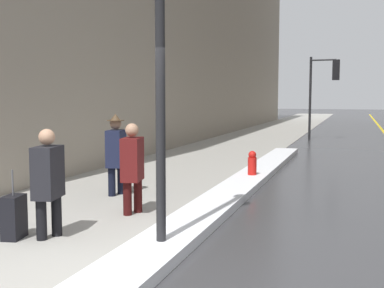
{
  "coord_description": "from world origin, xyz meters",
  "views": [
    {
      "loc": [
        2.46,
        -4.42,
        1.91
      ],
      "look_at": [
        -0.4,
        4.0,
        1.05
      ],
      "focal_mm": 45.0,
      "sensor_mm": 36.0,
      "label": 1
    }
  ],
  "objects_px": {
    "traffic_light_near": "(326,80)",
    "fire_hydrant": "(252,166)",
    "pedestrian_trailing": "(48,178)",
    "rolling_suitcase": "(14,217)",
    "pedestrian_nearside": "(132,164)",
    "pedestrian_in_fedora": "(116,151)"
  },
  "relations": [
    {
      "from": "traffic_light_near",
      "to": "fire_hydrant",
      "type": "relative_size",
      "value": 5.34
    },
    {
      "from": "pedestrian_trailing",
      "to": "rolling_suitcase",
      "type": "height_order",
      "value": "pedestrian_trailing"
    },
    {
      "from": "traffic_light_near",
      "to": "pedestrian_nearside",
      "type": "bearing_deg",
      "value": -94.15
    },
    {
      "from": "traffic_light_near",
      "to": "pedestrian_trailing",
      "type": "relative_size",
      "value": 2.5
    },
    {
      "from": "pedestrian_nearside",
      "to": "pedestrian_in_fedora",
      "type": "xyz_separation_m",
      "value": [
        -0.97,
        1.29,
        0.05
      ]
    },
    {
      "from": "traffic_light_near",
      "to": "pedestrian_nearside",
      "type": "distance_m",
      "value": 15.68
    },
    {
      "from": "pedestrian_nearside",
      "to": "traffic_light_near",
      "type": "bearing_deg",
      "value": 160.66
    },
    {
      "from": "traffic_light_near",
      "to": "pedestrian_in_fedora",
      "type": "distance_m",
      "value": 14.58
    },
    {
      "from": "pedestrian_trailing",
      "to": "traffic_light_near",
      "type": "bearing_deg",
      "value": 159.81
    },
    {
      "from": "traffic_light_near",
      "to": "pedestrian_in_fedora",
      "type": "height_order",
      "value": "traffic_light_near"
    },
    {
      "from": "pedestrian_trailing",
      "to": "pedestrian_in_fedora",
      "type": "distance_m",
      "value": 2.93
    },
    {
      "from": "traffic_light_near",
      "to": "rolling_suitcase",
      "type": "height_order",
      "value": "traffic_light_near"
    },
    {
      "from": "pedestrian_trailing",
      "to": "rolling_suitcase",
      "type": "distance_m",
      "value": 0.7
    },
    {
      "from": "pedestrian_in_fedora",
      "to": "fire_hydrant",
      "type": "relative_size",
      "value": 2.29
    },
    {
      "from": "pedestrian_nearside",
      "to": "fire_hydrant",
      "type": "relative_size",
      "value": 2.14
    },
    {
      "from": "pedestrian_in_fedora",
      "to": "fire_hydrant",
      "type": "xyz_separation_m",
      "value": [
        2.18,
        2.46,
        -0.53
      ]
    },
    {
      "from": "rolling_suitcase",
      "to": "fire_hydrant",
      "type": "height_order",
      "value": "rolling_suitcase"
    },
    {
      "from": "traffic_light_near",
      "to": "pedestrian_trailing",
      "type": "xyz_separation_m",
      "value": [
        -2.6,
        -17.02,
        -1.87
      ]
    },
    {
      "from": "pedestrian_trailing",
      "to": "fire_hydrant",
      "type": "bearing_deg",
      "value": 150.98
    },
    {
      "from": "fire_hydrant",
      "to": "rolling_suitcase",
      "type": "bearing_deg",
      "value": -110.88
    },
    {
      "from": "pedestrian_in_fedora",
      "to": "rolling_suitcase",
      "type": "height_order",
      "value": "pedestrian_in_fedora"
    },
    {
      "from": "pedestrian_nearside",
      "to": "pedestrian_trailing",
      "type": "bearing_deg",
      "value": -28.11
    }
  ]
}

